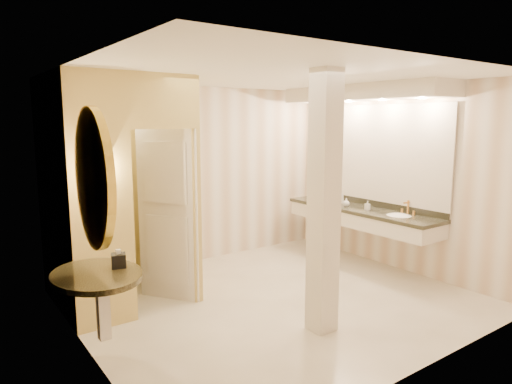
# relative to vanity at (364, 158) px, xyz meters

# --- Properties ---
(floor) EXTENTS (4.50, 4.50, 0.00)m
(floor) POSITION_rel_vanity_xyz_m (-1.98, -0.40, -1.63)
(floor) COLOR silver
(floor) RESTS_ON ground
(ceiling) EXTENTS (4.50, 4.50, 0.00)m
(ceiling) POSITION_rel_vanity_xyz_m (-1.98, -0.40, 1.07)
(ceiling) COLOR white
(ceiling) RESTS_ON wall_back
(wall_back) EXTENTS (4.50, 0.02, 2.70)m
(wall_back) POSITION_rel_vanity_xyz_m (-1.98, 1.60, -0.28)
(wall_back) COLOR white
(wall_back) RESTS_ON floor
(wall_front) EXTENTS (4.50, 0.02, 2.70)m
(wall_front) POSITION_rel_vanity_xyz_m (-1.98, -2.40, -0.28)
(wall_front) COLOR white
(wall_front) RESTS_ON floor
(wall_left) EXTENTS (0.02, 4.00, 2.70)m
(wall_left) POSITION_rel_vanity_xyz_m (-4.23, -0.40, -0.28)
(wall_left) COLOR white
(wall_left) RESTS_ON floor
(wall_right) EXTENTS (0.02, 4.00, 2.70)m
(wall_right) POSITION_rel_vanity_xyz_m (0.27, -0.40, -0.28)
(wall_right) COLOR white
(wall_right) RESTS_ON floor
(toilet_closet) EXTENTS (1.50, 1.55, 2.70)m
(toilet_closet) POSITION_rel_vanity_xyz_m (-3.11, 0.56, -0.24)
(toilet_closet) COLOR #E7D379
(toilet_closet) RESTS_ON floor
(wall_sconce) EXTENTS (0.14, 0.14, 0.42)m
(wall_sconce) POSITION_rel_vanity_xyz_m (-3.90, 0.03, 0.10)
(wall_sconce) COLOR #C98D40
(wall_sconce) RESTS_ON toilet_closet
(vanity) EXTENTS (0.75, 2.75, 2.09)m
(vanity) POSITION_rel_vanity_xyz_m (0.00, 0.00, 0.00)
(vanity) COLOR silver
(vanity) RESTS_ON floor
(console_shelf) EXTENTS (0.95, 0.95, 1.92)m
(console_shelf) POSITION_rel_vanity_xyz_m (-4.19, -0.68, -0.29)
(console_shelf) COLOR black
(console_shelf) RESTS_ON floor
(pillar) EXTENTS (0.25, 0.25, 2.70)m
(pillar) POSITION_rel_vanity_xyz_m (-2.09, -1.30, -0.28)
(pillar) COLOR silver
(pillar) RESTS_ON floor
(tissue_box) EXTENTS (0.16, 0.16, 0.13)m
(tissue_box) POSITION_rel_vanity_xyz_m (-4.00, -0.64, -0.69)
(tissue_box) COLOR black
(tissue_box) RESTS_ON console_shelf
(toilet) EXTENTS (0.43, 0.69, 0.68)m
(toilet) POSITION_rel_vanity_xyz_m (-3.57, 1.06, -1.29)
(toilet) COLOR white
(toilet) RESTS_ON floor
(soap_bottle_a) EXTENTS (0.07, 0.07, 0.14)m
(soap_bottle_a) POSITION_rel_vanity_xyz_m (-0.09, -0.17, -0.68)
(soap_bottle_a) COLOR beige
(soap_bottle_a) RESTS_ON vanity
(soap_bottle_b) EXTENTS (0.13, 0.13, 0.13)m
(soap_bottle_b) POSITION_rel_vanity_xyz_m (-0.13, 0.21, -0.69)
(soap_bottle_b) COLOR silver
(soap_bottle_b) RESTS_ON vanity
(soap_bottle_c) EXTENTS (0.10, 0.10, 0.21)m
(soap_bottle_c) POSITION_rel_vanity_xyz_m (-0.01, 0.43, -0.65)
(soap_bottle_c) COLOR #C6B28C
(soap_bottle_c) RESTS_ON vanity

